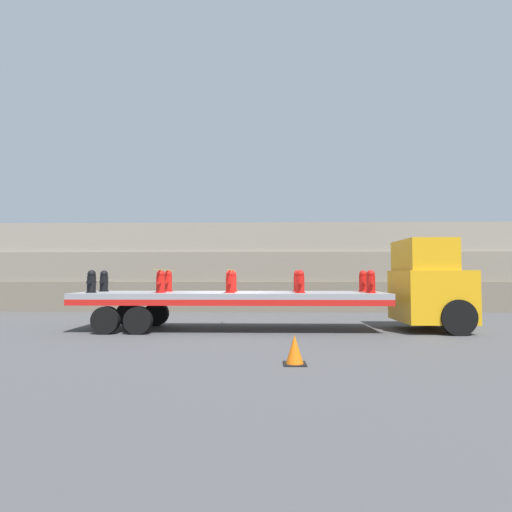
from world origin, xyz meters
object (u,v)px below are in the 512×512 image
fire_hydrant_red_near_1 (160,282)px  fire_hydrant_red_far_4 (363,281)px  fire_hydrant_red_near_3 (300,282)px  fire_hydrant_black_far_0 (104,281)px  traffic_cone (295,350)px  truck_cab (431,286)px  fire_hydrant_red_near_2 (230,282)px  fire_hydrant_red_far_1 (168,281)px  fire_hydrant_red_far_3 (298,281)px  fire_hydrant_black_near_0 (92,282)px  fire_hydrant_red_far_2 (233,281)px  flatbed_trailer (216,299)px  fire_hydrant_red_near_4 (371,282)px

fire_hydrant_red_near_1 → fire_hydrant_red_far_4: same height
fire_hydrant_red_near_1 → fire_hydrant_red_near_3: size_ratio=1.00×
fire_hydrant_black_far_0 → traffic_cone: size_ratio=1.23×
truck_cab → fire_hydrant_red_near_2: (-7.05, -0.53, 0.15)m
fire_hydrant_red_far_1 → fire_hydrant_red_far_3: (4.79, 0.00, 0.00)m
fire_hydrant_black_far_0 → traffic_cone: 9.01m
fire_hydrant_black_near_0 → fire_hydrant_red_near_2: same height
truck_cab → fire_hydrant_red_far_2: size_ratio=4.05×
fire_hydrant_red_near_2 → fire_hydrant_black_near_0: bearing=180.0°
fire_hydrant_black_near_0 → fire_hydrant_black_far_0: 1.06m
fire_hydrant_black_near_0 → flatbed_trailer: bearing=7.1°
fire_hydrant_red_far_3 → fire_hydrant_red_far_4: (2.40, 0.00, 0.00)m
fire_hydrant_black_far_0 → fire_hydrant_red_near_4: 9.65m
truck_cab → traffic_cone: (-5.21, -5.40, -1.24)m
fire_hydrant_red_far_1 → fire_hydrant_red_far_3: size_ratio=1.00×
flatbed_trailer → fire_hydrant_red_far_1: bearing=164.0°
fire_hydrant_black_near_0 → fire_hydrant_red_far_4: 9.65m
fire_hydrant_red_near_1 → fire_hydrant_red_far_3: bearing=12.5°
fire_hydrant_red_far_1 → fire_hydrant_red_far_3: 4.79m
fire_hydrant_red_far_1 → fire_hydrant_red_near_4: bearing=-8.4°
flatbed_trailer → fire_hydrant_red_far_2: bearing=44.2°
fire_hydrant_black_near_0 → fire_hydrant_red_near_1: bearing=0.0°
fire_hydrant_red_far_3 → fire_hydrant_red_far_2: bearing=180.0°
fire_hydrant_black_near_0 → fire_hydrant_red_near_3: same height
fire_hydrant_red_near_4 → fire_hydrant_red_far_4: same height
fire_hydrant_black_near_0 → fire_hydrant_red_far_3: (7.19, 1.06, 0.00)m
fire_hydrant_black_near_0 → fire_hydrant_red_far_1: same height
fire_hydrant_black_far_0 → fire_hydrant_black_near_0: bearing=-90.0°
truck_cab → fire_hydrant_red_far_2: 7.07m
fire_hydrant_black_near_0 → fire_hydrant_red_near_3: bearing=0.0°
fire_hydrant_red_near_1 → traffic_cone: bearing=-48.9°
fire_hydrant_black_far_0 → fire_hydrant_red_near_4: size_ratio=1.00×
traffic_cone → fire_hydrant_red_far_1: bearing=125.6°
flatbed_trailer → fire_hydrant_red_far_3: (2.94, 0.53, 0.61)m
fire_hydrant_black_near_0 → traffic_cone: 8.35m
flatbed_trailer → fire_hydrant_red_far_1: size_ratio=13.76×
fire_hydrant_red_far_2 → fire_hydrant_red_far_4: (4.79, 0.00, 0.00)m
fire_hydrant_red_far_2 → traffic_cone: (1.84, -5.93, -1.40)m
fire_hydrant_black_far_0 → fire_hydrant_red_near_3: (7.19, -1.06, 0.00)m
flatbed_trailer → fire_hydrant_black_near_0: (-4.25, -0.53, 0.61)m
flatbed_trailer → fire_hydrant_red_near_3: size_ratio=13.76×
fire_hydrant_black_near_0 → fire_hydrant_red_near_4: (9.59, 0.00, 0.00)m
fire_hydrant_black_near_0 → fire_hydrant_red_near_1: (2.40, 0.00, 0.00)m
fire_hydrant_red_near_1 → fire_hydrant_red_far_4: size_ratio=1.00×
fire_hydrant_red_near_3 → fire_hydrant_red_near_4: size_ratio=1.00×
flatbed_trailer → fire_hydrant_red_far_3: fire_hydrant_red_far_3 is taller
fire_hydrant_black_far_0 → fire_hydrant_red_far_4: 9.59m
truck_cab → fire_hydrant_red_near_3: truck_cab is taller
truck_cab → fire_hydrant_red_near_4: 2.32m
fire_hydrant_red_near_3 → fire_hydrant_red_far_2: bearing=156.1°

